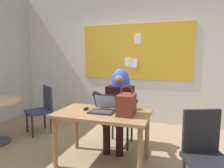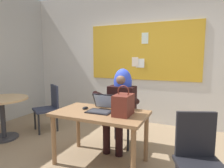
{
  "view_description": "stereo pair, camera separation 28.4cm",
  "coord_description": "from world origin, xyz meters",
  "px_view_note": "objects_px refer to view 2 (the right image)",
  "views": [
    {
      "loc": [
        0.87,
        -2.33,
        1.42
      ],
      "look_at": [
        -0.01,
        0.34,
        1.05
      ],
      "focal_mm": 31.59,
      "sensor_mm": 36.0,
      "label": 1
    },
    {
      "loc": [
        1.14,
        -2.23,
        1.42
      ],
      "look_at": [
        -0.01,
        0.34,
        1.05
      ],
      "focal_mm": 31.59,
      "sensor_mm": 36.0,
      "label": 2
    }
  ],
  "objects_px": {
    "chair_at_desk": "(123,114)",
    "side_table_round": "(2,108)",
    "laptop": "(101,107)",
    "computer_mouse": "(85,108)",
    "desk_main": "(101,119)",
    "person_costumed": "(120,101)",
    "chair_extra_corner": "(199,156)",
    "handbag": "(123,105)",
    "chair_spare_by_window": "(49,105)"
  },
  "relations": [
    {
      "from": "computer_mouse",
      "to": "chair_at_desk",
      "type": "bearing_deg",
      "value": 70.94
    },
    {
      "from": "desk_main",
      "to": "handbag",
      "type": "xyz_separation_m",
      "value": [
        0.33,
        -0.01,
        0.23
      ]
    },
    {
      "from": "desk_main",
      "to": "laptop",
      "type": "height_order",
      "value": "laptop"
    },
    {
      "from": "laptop",
      "to": "chair_at_desk",
      "type": "bearing_deg",
      "value": 83.38
    },
    {
      "from": "chair_at_desk",
      "to": "side_table_round",
      "type": "xyz_separation_m",
      "value": [
        -1.99,
        -0.69,
        0.04
      ]
    },
    {
      "from": "chair_at_desk",
      "to": "person_costumed",
      "type": "relative_size",
      "value": 0.72
    },
    {
      "from": "side_table_round",
      "to": "desk_main",
      "type": "bearing_deg",
      "value": -0.66
    },
    {
      "from": "side_table_round",
      "to": "chair_at_desk",
      "type": "bearing_deg",
      "value": 19.09
    },
    {
      "from": "desk_main",
      "to": "computer_mouse",
      "type": "xyz_separation_m",
      "value": [
        -0.26,
        0.05,
        0.11
      ]
    },
    {
      "from": "laptop",
      "to": "computer_mouse",
      "type": "xyz_separation_m",
      "value": [
        -0.25,
        -0.0,
        -0.03
      ]
    },
    {
      "from": "desk_main",
      "to": "computer_mouse",
      "type": "relative_size",
      "value": 11.8
    },
    {
      "from": "chair_at_desk",
      "to": "chair_spare_by_window",
      "type": "xyz_separation_m",
      "value": [
        -1.55,
        -0.01,
        -0.01
      ]
    },
    {
      "from": "laptop",
      "to": "computer_mouse",
      "type": "relative_size",
      "value": 3.24
    },
    {
      "from": "chair_spare_by_window",
      "to": "chair_extra_corner",
      "type": "height_order",
      "value": "chair_extra_corner"
    },
    {
      "from": "handbag",
      "to": "laptop",
      "type": "bearing_deg",
      "value": 170.21
    },
    {
      "from": "chair_at_desk",
      "to": "chair_extra_corner",
      "type": "distance_m",
      "value": 1.57
    },
    {
      "from": "desk_main",
      "to": "chair_spare_by_window",
      "type": "xyz_separation_m",
      "value": [
        -1.49,
        0.7,
        -0.12
      ]
    },
    {
      "from": "person_costumed",
      "to": "handbag",
      "type": "bearing_deg",
      "value": 24.06
    },
    {
      "from": "chair_spare_by_window",
      "to": "person_costumed",
      "type": "bearing_deg",
      "value": 118.84
    },
    {
      "from": "desk_main",
      "to": "handbag",
      "type": "relative_size",
      "value": 3.25
    },
    {
      "from": "laptop",
      "to": "desk_main",
      "type": "bearing_deg",
      "value": -79.71
    },
    {
      "from": "chair_at_desk",
      "to": "side_table_round",
      "type": "distance_m",
      "value": 2.11
    },
    {
      "from": "laptop",
      "to": "handbag",
      "type": "bearing_deg",
      "value": -11.05
    },
    {
      "from": "computer_mouse",
      "to": "chair_extra_corner",
      "type": "distance_m",
      "value": 1.54
    },
    {
      "from": "chair_spare_by_window",
      "to": "chair_extra_corner",
      "type": "bearing_deg",
      "value": 102.02
    },
    {
      "from": "computer_mouse",
      "to": "chair_spare_by_window",
      "type": "xyz_separation_m",
      "value": [
        -1.23,
        0.66,
        -0.23
      ]
    },
    {
      "from": "chair_spare_by_window",
      "to": "side_table_round",
      "type": "bearing_deg",
      "value": -0.0
    },
    {
      "from": "person_costumed",
      "to": "laptop",
      "type": "bearing_deg",
      "value": -7.41
    },
    {
      "from": "person_costumed",
      "to": "chair_extra_corner",
      "type": "height_order",
      "value": "person_costumed"
    },
    {
      "from": "laptop",
      "to": "handbag",
      "type": "height_order",
      "value": "handbag"
    },
    {
      "from": "chair_at_desk",
      "to": "chair_spare_by_window",
      "type": "distance_m",
      "value": 1.55
    },
    {
      "from": "person_costumed",
      "to": "handbag",
      "type": "height_order",
      "value": "person_costumed"
    },
    {
      "from": "chair_at_desk",
      "to": "computer_mouse",
      "type": "relative_size",
      "value": 8.67
    },
    {
      "from": "person_costumed",
      "to": "chair_spare_by_window",
      "type": "height_order",
      "value": "person_costumed"
    },
    {
      "from": "handbag",
      "to": "side_table_round",
      "type": "bearing_deg",
      "value": 179.21
    },
    {
      "from": "computer_mouse",
      "to": "desk_main",
      "type": "bearing_deg",
      "value": -3.56
    },
    {
      "from": "person_costumed",
      "to": "side_table_round",
      "type": "distance_m",
      "value": 2.08
    },
    {
      "from": "chair_at_desk",
      "to": "laptop",
      "type": "relative_size",
      "value": 2.68
    },
    {
      "from": "handbag",
      "to": "chair_spare_by_window",
      "type": "height_order",
      "value": "handbag"
    },
    {
      "from": "desk_main",
      "to": "handbag",
      "type": "height_order",
      "value": "handbag"
    },
    {
      "from": "handbag",
      "to": "side_table_round",
      "type": "distance_m",
      "value": 2.29
    },
    {
      "from": "computer_mouse",
      "to": "side_table_round",
      "type": "height_order",
      "value": "computer_mouse"
    },
    {
      "from": "desk_main",
      "to": "chair_extra_corner",
      "type": "xyz_separation_m",
      "value": [
        1.21,
        -0.35,
        -0.1
      ]
    },
    {
      "from": "computer_mouse",
      "to": "handbag",
      "type": "distance_m",
      "value": 0.6
    },
    {
      "from": "desk_main",
      "to": "chair_extra_corner",
      "type": "distance_m",
      "value": 1.26
    },
    {
      "from": "chair_at_desk",
      "to": "chair_extra_corner",
      "type": "bearing_deg",
      "value": 45.94
    },
    {
      "from": "side_table_round",
      "to": "laptop",
      "type": "bearing_deg",
      "value": 0.79
    },
    {
      "from": "person_costumed",
      "to": "chair_spare_by_window",
      "type": "relative_size",
      "value": 1.41
    },
    {
      "from": "side_table_round",
      "to": "chair_spare_by_window",
      "type": "distance_m",
      "value": 0.82
    },
    {
      "from": "chair_at_desk",
      "to": "handbag",
      "type": "xyz_separation_m",
      "value": [
        0.27,
        -0.72,
        0.34
      ]
    }
  ]
}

